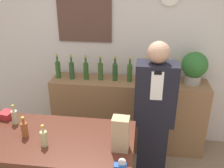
{
  "coord_description": "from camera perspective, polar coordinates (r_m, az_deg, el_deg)",
  "views": [
    {
      "loc": [
        0.35,
        -1.16,
        2.22
      ],
      "look_at": [
        0.06,
        1.13,
        1.19
      ],
      "focal_mm": 40.0,
      "sensor_mm": 36.0,
      "label": 1
    }
  ],
  "objects": [
    {
      "name": "back_shelf",
      "position": [
        3.38,
        3.62,
        -6.9
      ],
      "size": [
        1.99,
        0.4,
        0.97
      ],
      "color": "#8E6642",
      "rests_on": "ground_plane"
    },
    {
      "name": "shelf_bottle_3",
      "position": [
        3.16,
        -2.63,
        3.06
      ],
      "size": [
        0.07,
        0.07,
        0.32
      ],
      "color": "#355927",
      "rests_on": "back_shelf"
    },
    {
      "name": "tape_dispenser",
      "position": [
        1.88,
        2.06,
        -17.89
      ],
      "size": [
        0.09,
        0.06,
        0.07
      ],
      "color": "#1E4799",
      "rests_on": "display_counter"
    },
    {
      "name": "shelf_bottle_7",
      "position": [
        3.13,
        10.84,
        2.42
      ],
      "size": [
        0.07,
        0.07,
        0.32
      ],
      "color": "#345322",
      "rests_on": "back_shelf"
    },
    {
      "name": "shelf_bottle_5",
      "position": [
        3.11,
        4.06,
        2.67
      ],
      "size": [
        0.07,
        0.07,
        0.32
      ],
      "color": "#325724",
      "rests_on": "back_shelf"
    },
    {
      "name": "shelf_bottle_2",
      "position": [
        3.18,
        -5.96,
        3.1
      ],
      "size": [
        0.07,
        0.07,
        0.32
      ],
      "color": "#285321",
      "rests_on": "back_shelf"
    },
    {
      "name": "counter_bottle_2",
      "position": [
        2.26,
        -19.37,
        -9.71
      ],
      "size": [
        0.06,
        0.06,
        0.19
      ],
      "color": "brown",
      "rests_on": "display_counter"
    },
    {
      "name": "gift_box",
      "position": [
        2.61,
        -22.93,
        -6.51
      ],
      "size": [
        0.13,
        0.14,
        0.07
      ],
      "color": "maroon",
      "rests_on": "display_counter"
    },
    {
      "name": "paper_bag",
      "position": [
        1.96,
        1.96,
        -11.33
      ],
      "size": [
        0.14,
        0.11,
        0.29
      ],
      "color": "tan",
      "rests_on": "display_counter"
    },
    {
      "name": "counter_bottle_1",
      "position": [
        2.47,
        -21.35,
        -6.94
      ],
      "size": [
        0.06,
        0.06,
        0.19
      ],
      "color": "tan",
      "rests_on": "display_counter"
    },
    {
      "name": "counter_bottle_3",
      "position": [
        2.11,
        -15.29,
        -11.79
      ],
      "size": [
        0.06,
        0.06,
        0.19
      ],
      "color": "tan",
      "rests_on": "display_counter"
    },
    {
      "name": "potted_plant",
      "position": [
        3.16,
        18.32,
        3.81
      ],
      "size": [
        0.31,
        0.31,
        0.4
      ],
      "color": "#9E998E",
      "rests_on": "back_shelf"
    },
    {
      "name": "shelf_bottle_6",
      "position": [
        3.12,
        7.46,
        2.61
      ],
      "size": [
        0.07,
        0.07,
        0.32
      ],
      "color": "#305225",
      "rests_on": "back_shelf"
    },
    {
      "name": "shelf_bottle_0",
      "position": [
        3.28,
        -12.24,
        3.35
      ],
      "size": [
        0.07,
        0.07,
        0.32
      ],
      "color": "#2B5721",
      "rests_on": "back_shelf"
    },
    {
      "name": "shelf_bottle_8",
      "position": [
        3.14,
        14.21,
        2.15
      ],
      "size": [
        0.07,
        0.07,
        0.32
      ],
      "color": "#304B1F",
      "rests_on": "back_shelf"
    },
    {
      "name": "back_wall",
      "position": [
        3.29,
        0.93,
        8.79
      ],
      "size": [
        5.2,
        0.09,
        2.7
      ],
      "color": "silver",
      "rests_on": "ground_plane"
    },
    {
      "name": "shelf_bottle_1",
      "position": [
        3.22,
        -9.18,
        3.19
      ],
      "size": [
        0.07,
        0.07,
        0.32
      ],
      "color": "#2B4E29",
      "rests_on": "back_shelf"
    },
    {
      "name": "shelf_bottle_4",
      "position": [
        3.13,
        0.7,
        2.89
      ],
      "size": [
        0.07,
        0.07,
        0.32
      ],
      "color": "#274C24",
      "rests_on": "back_shelf"
    },
    {
      "name": "shopkeeper",
      "position": [
        2.7,
        9.48,
        -7.53
      ],
      "size": [
        0.41,
        0.26,
        1.64
      ],
      "color": "black",
      "rests_on": "ground_plane"
    }
  ]
}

